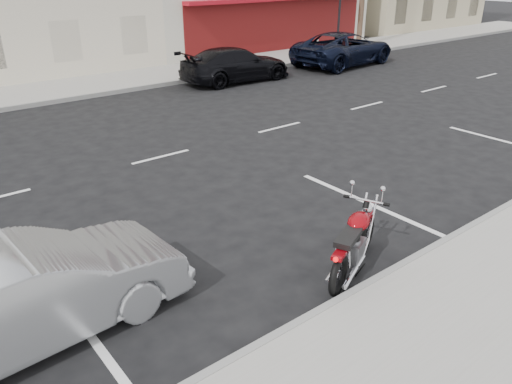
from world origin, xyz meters
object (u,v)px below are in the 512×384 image
(motorcycle, at_px, (368,224))
(suv_far, at_px, (344,49))
(traffic_light, at_px, (341,3))
(fire_hydrant, at_px, (316,45))
(sedan_silver, at_px, (29,294))
(car_far, at_px, (236,65))

(motorcycle, bearing_deg, suv_far, 19.92)
(traffic_light, relative_size, fire_hydrant, 5.28)
(sedan_silver, relative_size, suv_far, 0.74)
(traffic_light, relative_size, suv_far, 0.68)
(traffic_light, distance_m, sedan_silver, 24.10)
(fire_hydrant, relative_size, suv_far, 0.13)
(sedan_silver, bearing_deg, traffic_light, -59.83)
(motorcycle, height_order, car_far, car_far)
(motorcycle, xyz_separation_m, car_far, (6.21, 12.11, 0.21))
(suv_far, bearing_deg, traffic_light, -49.22)
(traffic_light, bearing_deg, fire_hydrant, 173.64)
(traffic_light, height_order, suv_far, traffic_light)
(traffic_light, distance_m, motorcycle, 20.92)
(car_far, bearing_deg, fire_hydrant, -68.63)
(suv_far, distance_m, car_far, 6.21)
(fire_hydrant, relative_size, car_far, 0.15)
(traffic_light, distance_m, car_far, 9.24)
(fire_hydrant, distance_m, motorcycle, 19.89)
(motorcycle, relative_size, car_far, 0.41)
(motorcycle, distance_m, car_far, 13.61)
(motorcycle, bearing_deg, car_far, 39.12)
(traffic_light, relative_size, sedan_silver, 0.92)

